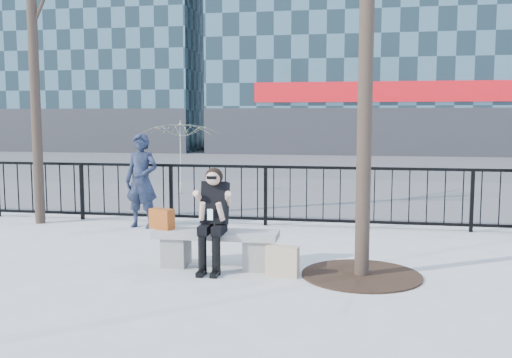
# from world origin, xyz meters

# --- Properties ---
(ground) EXTENTS (120.00, 120.00, 0.00)m
(ground) POSITION_xyz_m (0.00, 0.00, 0.00)
(ground) COLOR #A1A19C
(ground) RESTS_ON ground
(street_surface) EXTENTS (60.00, 23.00, 0.01)m
(street_surface) POSITION_xyz_m (0.00, 15.00, 0.00)
(street_surface) COLOR #474747
(street_surface) RESTS_ON ground
(railing) EXTENTS (14.00, 0.06, 1.10)m
(railing) POSITION_xyz_m (0.00, 3.00, 0.55)
(railing) COLOR black
(railing) RESTS_ON ground
(tree_grate) EXTENTS (1.50, 1.50, 0.02)m
(tree_grate) POSITION_xyz_m (1.90, -0.10, 0.01)
(tree_grate) COLOR black
(tree_grate) RESTS_ON ground
(bench_main) EXTENTS (1.65, 0.46, 0.49)m
(bench_main) POSITION_xyz_m (0.00, 0.00, 0.30)
(bench_main) COLOR slate
(bench_main) RESTS_ON ground
(seated_woman) EXTENTS (0.50, 0.64, 1.34)m
(seated_woman) POSITION_xyz_m (0.00, -0.16, 0.67)
(seated_woman) COLOR black
(seated_woman) RESTS_ON ground
(handbag) EXTENTS (0.36, 0.27, 0.27)m
(handbag) POSITION_xyz_m (-0.75, 0.02, 0.63)
(handbag) COLOR #9B4413
(handbag) RESTS_ON bench_main
(shopping_bag) EXTENTS (0.42, 0.21, 0.39)m
(shopping_bag) POSITION_xyz_m (0.92, -0.29, 0.19)
(shopping_bag) COLOR beige
(shopping_bag) RESTS_ON ground
(standing_man) EXTENTS (0.66, 0.47, 1.69)m
(standing_man) POSITION_xyz_m (-1.96, 2.43, 0.85)
(standing_man) COLOR black
(standing_man) RESTS_ON ground
(vendor_umbrella) EXTENTS (2.17, 2.21, 1.90)m
(vendor_umbrella) POSITION_xyz_m (-2.61, 6.81, 0.95)
(vendor_umbrella) COLOR yellow
(vendor_umbrella) RESTS_ON ground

